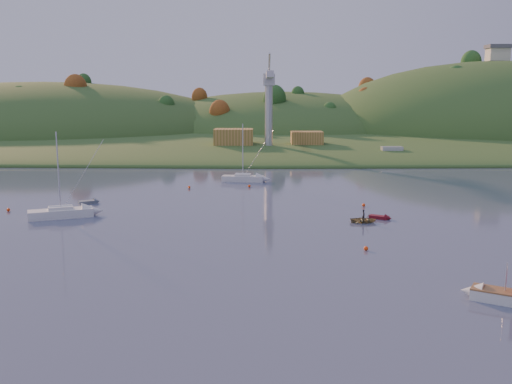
{
  "coord_description": "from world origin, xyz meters",
  "views": [
    {
      "loc": [
        -0.74,
        -39.91,
        17.12
      ],
      "look_at": [
        -1.15,
        37.18,
        3.78
      ],
      "focal_mm": 40.0,
      "sensor_mm": 36.0,
      "label": 1
    }
  ],
  "objects_px": {
    "canoe": "(363,220)",
    "red_tender": "(383,218)",
    "fishing_boat": "(500,292)",
    "sailboat_near": "(61,212)",
    "sailboat_far": "(243,178)",
    "grey_dinghy": "(92,202)"
  },
  "relations": [
    {
      "from": "grey_dinghy",
      "to": "canoe",
      "type": "bearing_deg",
      "value": -46.17
    },
    {
      "from": "canoe",
      "to": "fishing_boat",
      "type": "bearing_deg",
      "value": -168.07
    },
    {
      "from": "sailboat_near",
      "to": "sailboat_far",
      "type": "distance_m",
      "value": 41.44
    },
    {
      "from": "fishing_boat",
      "to": "sailboat_far",
      "type": "bearing_deg",
      "value": -40.51
    },
    {
      "from": "red_tender",
      "to": "sailboat_near",
      "type": "bearing_deg",
      "value": -151.47
    },
    {
      "from": "sailboat_far",
      "to": "red_tender",
      "type": "bearing_deg",
      "value": -51.53
    },
    {
      "from": "fishing_boat",
      "to": "canoe",
      "type": "xyz_separation_m",
      "value": [
        -5.97,
        29.58,
        -0.51
      ]
    },
    {
      "from": "red_tender",
      "to": "fishing_boat",
      "type": "bearing_deg",
      "value": -55.33
    },
    {
      "from": "sailboat_near",
      "to": "grey_dinghy",
      "type": "xyz_separation_m",
      "value": [
        1.3,
        10.55,
        -0.52
      ]
    },
    {
      "from": "canoe",
      "to": "red_tender",
      "type": "relative_size",
      "value": 1.08
    },
    {
      "from": "fishing_boat",
      "to": "red_tender",
      "type": "distance_m",
      "value": 31.77
    },
    {
      "from": "fishing_boat",
      "to": "sailboat_near",
      "type": "bearing_deg",
      "value": -4.1
    },
    {
      "from": "canoe",
      "to": "red_tender",
      "type": "height_order",
      "value": "red_tender"
    },
    {
      "from": "sailboat_near",
      "to": "grey_dinghy",
      "type": "height_order",
      "value": "sailboat_near"
    },
    {
      "from": "fishing_boat",
      "to": "sailboat_near",
      "type": "xyz_separation_m",
      "value": [
        -47.75,
        32.39,
        -0.1
      ]
    },
    {
      "from": "fishing_boat",
      "to": "canoe",
      "type": "bearing_deg",
      "value": -48.54
    },
    {
      "from": "canoe",
      "to": "grey_dinghy",
      "type": "relative_size",
      "value": 1.02
    },
    {
      "from": "sailboat_near",
      "to": "fishing_boat",
      "type": "bearing_deg",
      "value": -55.82
    },
    {
      "from": "canoe",
      "to": "red_tender",
      "type": "xyz_separation_m",
      "value": [
        3.11,
        2.06,
        -0.14
      ]
    },
    {
      "from": "sailboat_near",
      "to": "red_tender",
      "type": "distance_m",
      "value": 44.9
    },
    {
      "from": "canoe",
      "to": "sailboat_far",
      "type": "bearing_deg",
      "value": 25.98
    },
    {
      "from": "fishing_boat",
      "to": "sailboat_far",
      "type": "relative_size",
      "value": 0.55
    }
  ]
}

